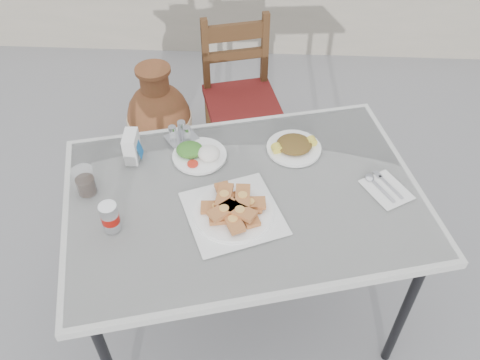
# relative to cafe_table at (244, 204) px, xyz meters

# --- Properties ---
(ground) EXTENTS (80.00, 80.00, 0.00)m
(ground) POSITION_rel_cafe_table_xyz_m (-0.12, -0.02, -0.75)
(ground) COLOR slate
(ground) RESTS_ON ground
(cafe_table) EXTENTS (1.51, 1.20, 0.81)m
(cafe_table) POSITION_rel_cafe_table_xyz_m (0.00, 0.00, 0.00)
(cafe_table) COLOR black
(cafe_table) RESTS_ON ground
(pide_plate) EXTENTS (0.42, 0.42, 0.07)m
(pide_plate) POSITION_rel_cafe_table_xyz_m (-0.04, -0.10, 0.09)
(pide_plate) COLOR white
(pide_plate) RESTS_ON cafe_table
(salad_rice_plate) EXTENTS (0.22, 0.22, 0.05)m
(salad_rice_plate) POSITION_rel_cafe_table_xyz_m (-0.19, 0.20, 0.08)
(salad_rice_plate) COLOR white
(salad_rice_plate) RESTS_ON cafe_table
(salad_chopped_plate) EXTENTS (0.22, 0.22, 0.05)m
(salad_chopped_plate) POSITION_rel_cafe_table_xyz_m (0.19, 0.26, 0.08)
(salad_chopped_plate) COLOR white
(salad_chopped_plate) RESTS_ON cafe_table
(soda_can) EXTENTS (0.06, 0.06, 0.11)m
(soda_can) POSITION_rel_cafe_table_xyz_m (-0.45, -0.19, 0.11)
(soda_can) COLOR silver
(soda_can) RESTS_ON cafe_table
(cola_glass) EXTENTS (0.08, 0.08, 0.11)m
(cola_glass) POSITION_rel_cafe_table_xyz_m (-0.59, -0.02, 0.11)
(cola_glass) COLOR white
(cola_glass) RESTS_ON cafe_table
(napkin_holder) EXTENTS (0.07, 0.10, 0.12)m
(napkin_holder) POSITION_rel_cafe_table_xyz_m (-0.45, 0.18, 0.12)
(napkin_holder) COLOR white
(napkin_holder) RESTS_ON cafe_table
(condiment_caddy) EXTENTS (0.15, 0.15, 0.09)m
(condiment_caddy) POSITION_rel_cafe_table_xyz_m (-0.28, 0.29, 0.09)
(condiment_caddy) COLOR #B2B2B9
(condiment_caddy) RESTS_ON cafe_table
(cutlery_napkin) EXTENTS (0.21, 0.22, 0.01)m
(cutlery_napkin) POSITION_rel_cafe_table_xyz_m (0.52, 0.06, 0.06)
(cutlery_napkin) COLOR white
(cutlery_napkin) RESTS_ON cafe_table
(chair) EXTENTS (0.49, 0.49, 0.90)m
(chair) POSITION_rel_cafe_table_xyz_m (-0.07, 1.09, -0.29)
(chair) COLOR #351A0E
(chair) RESTS_ON ground
(terracotta_urn) EXTENTS (0.38, 0.38, 0.67)m
(terracotta_urn) POSITION_rel_cafe_table_xyz_m (-0.55, 1.05, -0.44)
(terracotta_urn) COLOR brown
(terracotta_urn) RESTS_ON ground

